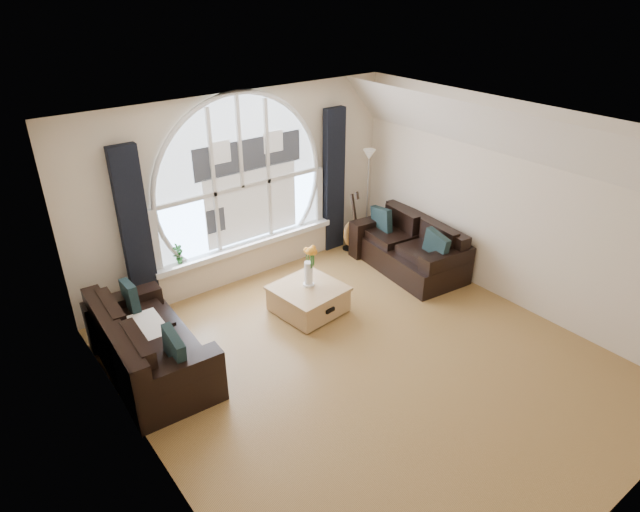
% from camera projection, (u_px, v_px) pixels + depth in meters
% --- Properties ---
extents(ground, '(5.00, 5.50, 0.01)m').
position_uv_depth(ground, '(367.00, 363.00, 6.42)').
color(ground, brown).
rests_on(ground, ground).
extents(ceiling, '(5.00, 5.50, 0.01)m').
position_uv_depth(ceiling, '(378.00, 137.00, 5.17)').
color(ceiling, silver).
rests_on(ceiling, ground).
extents(wall_back, '(5.00, 0.01, 2.70)m').
position_uv_depth(wall_back, '(240.00, 189.00, 7.73)').
color(wall_back, beige).
rests_on(wall_back, ground).
extents(wall_front, '(5.00, 0.01, 2.70)m').
position_uv_depth(wall_front, '(634.00, 408.00, 3.86)').
color(wall_front, beige).
rests_on(wall_front, ground).
extents(wall_left, '(0.01, 5.50, 2.70)m').
position_uv_depth(wall_left, '(144.00, 351.00, 4.45)').
color(wall_left, beige).
rests_on(wall_left, ground).
extents(wall_right, '(0.01, 5.50, 2.70)m').
position_uv_depth(wall_right, '(513.00, 207.00, 7.14)').
color(wall_right, beige).
rests_on(wall_right, ground).
extents(attic_slope, '(0.92, 5.50, 0.72)m').
position_uv_depth(attic_slope, '(512.00, 135.00, 6.52)').
color(attic_slope, silver).
rests_on(attic_slope, ground).
extents(arched_window, '(2.60, 0.06, 2.15)m').
position_uv_depth(arched_window, '(240.00, 171.00, 7.58)').
color(arched_window, silver).
rests_on(arched_window, wall_back).
extents(window_sill, '(2.90, 0.22, 0.08)m').
position_uv_depth(window_sill, '(248.00, 245.00, 8.05)').
color(window_sill, white).
rests_on(window_sill, wall_back).
extents(window_frame, '(2.76, 0.08, 2.15)m').
position_uv_depth(window_frame, '(241.00, 172.00, 7.56)').
color(window_frame, white).
rests_on(window_frame, wall_back).
extents(neighbor_house, '(1.70, 0.02, 1.50)m').
position_uv_depth(neighbor_house, '(251.00, 178.00, 7.71)').
color(neighbor_house, silver).
rests_on(neighbor_house, wall_back).
extents(curtain_left, '(0.35, 0.12, 2.30)m').
position_uv_depth(curtain_left, '(136.00, 234.00, 6.87)').
color(curtain_left, black).
rests_on(curtain_left, ground).
extents(curtain_right, '(0.35, 0.12, 2.30)m').
position_uv_depth(curtain_right, '(334.00, 181.00, 8.60)').
color(curtain_right, black).
rests_on(curtain_right, ground).
extents(sofa_left, '(1.01, 1.87, 0.81)m').
position_uv_depth(sofa_left, '(150.00, 343.00, 6.11)').
color(sofa_left, black).
rests_on(sofa_left, ground).
extents(sofa_right, '(1.05, 1.81, 0.77)m').
position_uv_depth(sofa_right, '(409.00, 246.00, 8.27)').
color(sofa_right, black).
rests_on(sofa_right, ground).
extents(coffee_chest, '(0.94, 0.94, 0.41)m').
position_uv_depth(coffee_chest, '(308.00, 298.00, 7.31)').
color(coffee_chest, '#AC824E').
rests_on(coffee_chest, ground).
extents(throw_blanket, '(0.56, 0.56, 0.10)m').
position_uv_depth(throw_blanket, '(140.00, 331.00, 6.14)').
color(throw_blanket, silver).
rests_on(throw_blanket, sofa_left).
extents(vase_flowers, '(0.24, 0.24, 0.70)m').
position_uv_depth(vase_flowers, '(308.00, 260.00, 7.10)').
color(vase_flowers, white).
rests_on(vase_flowers, coffee_chest).
extents(floor_lamp, '(0.24, 0.24, 1.60)m').
position_uv_depth(floor_lamp, '(367.00, 197.00, 8.94)').
color(floor_lamp, '#B2B2B2').
rests_on(floor_lamp, ground).
extents(guitar, '(0.40, 0.30, 1.06)m').
position_uv_depth(guitar, '(352.00, 221.00, 8.76)').
color(guitar, olive).
rests_on(guitar, ground).
extents(potted_plant, '(0.18, 0.16, 0.29)m').
position_uv_depth(potted_plant, '(179.00, 254.00, 7.38)').
color(potted_plant, '#1E6023').
rests_on(potted_plant, window_sill).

